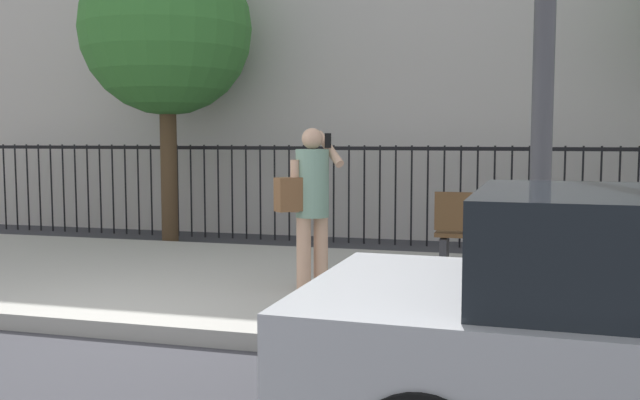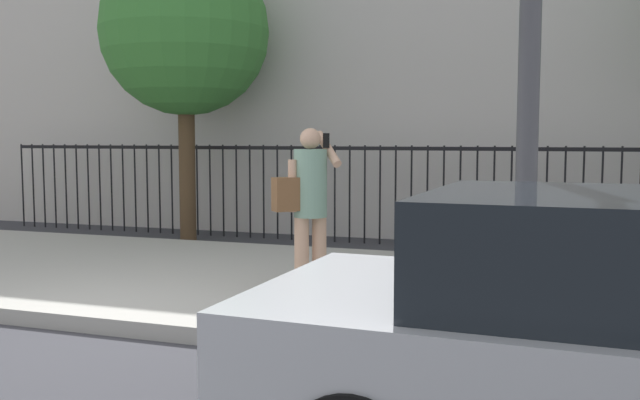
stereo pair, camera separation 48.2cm
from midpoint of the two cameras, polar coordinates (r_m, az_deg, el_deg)
name	(u,v)px [view 1 (the left image)]	position (r m, az deg, el deg)	size (l,w,h in m)	color
ground_plane	(94,338)	(6.49, -20.08, -10.56)	(60.00, 60.00, 0.00)	#333338
sidewalk	(202,280)	(8.31, -11.24, -6.40)	(28.00, 4.40, 0.15)	#9E9B93
iron_fence	(296,180)	(11.59, -3.13, 1.64)	(12.03, 0.04, 1.60)	black
pedestrian_on_phone	(310,197)	(7.11, -2.77, 0.26)	(0.69, 0.68, 1.67)	tan
street_bench	(506,232)	(8.17, 13.34, -2.54)	(1.60, 0.45, 0.95)	brown
street_tree_mid	(166,30)	(11.91, -13.61, 13.31)	(2.77, 2.77, 4.86)	#4C3823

